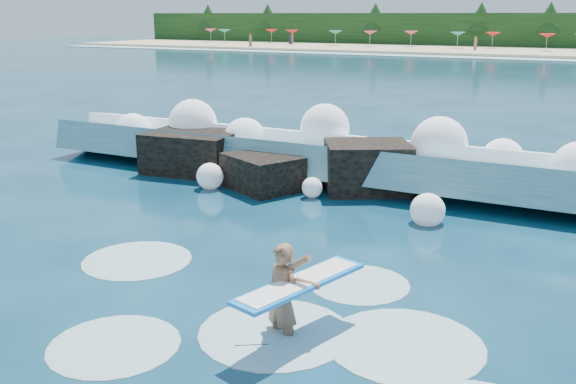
# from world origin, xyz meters

# --- Properties ---
(ground) EXTENTS (200.00, 200.00, 0.00)m
(ground) POSITION_xyz_m (0.00, 0.00, 0.00)
(ground) COLOR #07273A
(ground) RESTS_ON ground
(beach) EXTENTS (140.00, 20.00, 0.40)m
(beach) POSITION_xyz_m (0.00, 78.00, 0.20)
(beach) COLOR tan
(beach) RESTS_ON ground
(wet_band) EXTENTS (140.00, 5.00, 0.08)m
(wet_band) POSITION_xyz_m (0.00, 67.00, 0.04)
(wet_band) COLOR silver
(wet_band) RESTS_ON ground
(treeline) EXTENTS (140.00, 4.00, 5.00)m
(treeline) POSITION_xyz_m (0.00, 88.00, 2.50)
(treeline) COLOR black
(treeline) RESTS_ON ground
(breaking_wave) EXTENTS (19.64, 2.99, 1.69)m
(breaking_wave) POSITION_xyz_m (0.09, 7.74, 0.59)
(breaking_wave) COLOR teal
(breaking_wave) RESTS_ON ground
(rock_cluster) EXTENTS (8.64, 3.73, 1.61)m
(rock_cluster) POSITION_xyz_m (-1.69, 6.60, 0.51)
(rock_cluster) COLOR black
(rock_cluster) RESTS_ON ground
(surfer_with_board) EXTENTS (1.26, 2.96, 1.79)m
(surfer_with_board) POSITION_xyz_m (3.33, -1.56, 0.66)
(surfer_with_board) COLOR brown
(surfer_with_board) RESTS_ON ground
(wave_spray) EXTENTS (15.16, 4.71, 2.27)m
(wave_spray) POSITION_xyz_m (-0.07, 7.68, 1.14)
(wave_spray) COLOR white
(wave_spray) RESTS_ON ground
(surf_foam) EXTENTS (9.25, 5.81, 0.12)m
(surf_foam) POSITION_xyz_m (2.91, -1.16, 0.00)
(surf_foam) COLOR silver
(surf_foam) RESTS_ON ground
(beach_umbrellas) EXTENTS (110.55, 6.26, 0.50)m
(beach_umbrellas) POSITION_xyz_m (0.12, 79.74, 2.25)
(beach_umbrellas) COLOR #C43962
(beach_umbrellas) RESTS_ON ground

